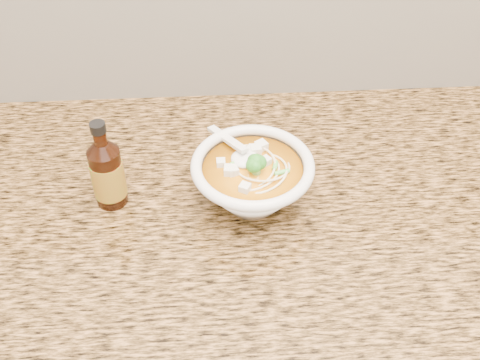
{
  "coord_description": "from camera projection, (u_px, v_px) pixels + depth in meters",
  "views": [
    {
      "loc": [
        -0.17,
        0.98,
        1.62
      ],
      "look_at": [
        -0.13,
        1.68,
        0.95
      ],
      "focal_mm": 45.0,
      "sensor_mm": 36.0,
      "label": 1
    }
  ],
  "objects": [
    {
      "name": "soup_bowl",
      "position": [
        252.0,
        182.0,
        0.97
      ],
      "size": [
        0.2,
        0.21,
        0.11
      ],
      "rotation": [
        0.0,
        0.0,
        -0.41
      ],
      "color": "white",
      "rests_on": "counter_slab"
    },
    {
      "name": "counter_slab",
      "position": [
        314.0,
        207.0,
        1.02
      ],
      "size": [
        4.0,
        0.68,
        0.04
      ],
      "primitive_type": "cube",
      "color": "olive",
      "rests_on": "cabinet"
    },
    {
      "name": "hot_sauce_bottle",
      "position": [
        107.0,
        173.0,
        0.96
      ],
      "size": [
        0.06,
        0.06,
        0.16
      ],
      "rotation": [
        0.0,
        0.0,
        -0.17
      ],
      "color": "#351407",
      "rests_on": "counter_slab"
    },
    {
      "name": "cabinet",
      "position": [
        297.0,
        347.0,
        1.33
      ],
      "size": [
        4.0,
        0.65,
        0.86
      ],
      "primitive_type": "cube",
      "color": "black",
      "rests_on": "ground"
    }
  ]
}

